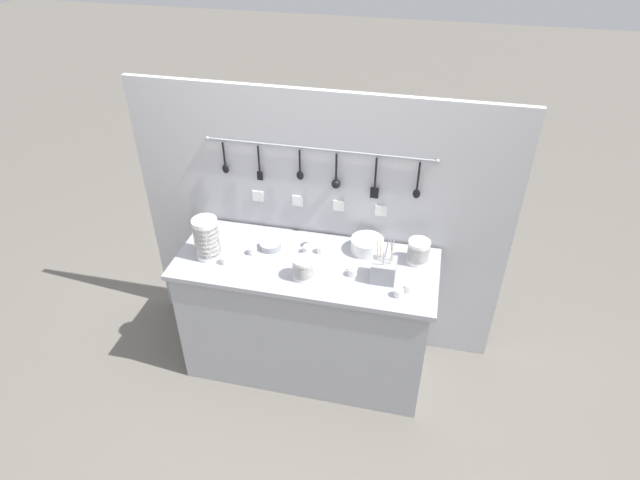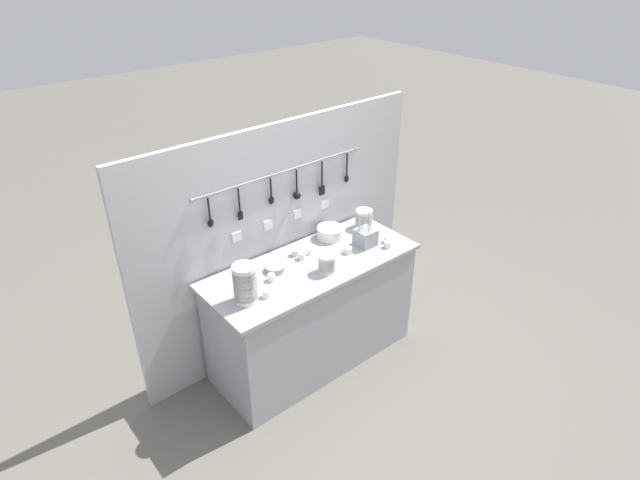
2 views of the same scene
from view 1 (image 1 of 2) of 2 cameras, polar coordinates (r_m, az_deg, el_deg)
name	(u,v)px [view 1 (image 1 of 2)]	position (r m, az deg, el deg)	size (l,w,h in m)	color
ground_plane	(308,361)	(3.77, -1.30, -12.79)	(20.00, 20.00, 0.00)	#666059
counter	(307,315)	(3.46, -1.40, -8.01)	(1.57, 0.63, 0.86)	#9EA0A8
back_wall	(319,225)	(3.43, -0.10, 1.58)	(2.37, 0.09, 1.79)	#B2B2B7
bowl_stack_back_corner	(207,238)	(3.22, -12.00, 0.18)	(0.15, 0.15, 0.26)	white
bowl_stack_tall_left	(303,268)	(3.03, -1.84, -3.03)	(0.12, 0.12, 0.13)	white
bowl_stack_short_front	(418,252)	(3.19, 10.45, -1.23)	(0.13, 0.13, 0.15)	white
plate_stack	(367,245)	(3.26, 5.04, -0.52)	(0.20, 0.20, 0.09)	white
steel_mixing_bowl	(270,245)	(3.30, -5.32, -0.57)	(0.13, 0.13, 0.04)	#93969E
cutlery_caddy	(384,270)	(3.04, 6.81, -3.17)	(0.14, 0.14, 0.28)	#93969E
cup_edge_near	(309,243)	(3.30, -1.18, -0.30)	(0.05, 0.05, 0.05)	white
cup_front_right	(253,250)	(3.26, -7.20, -1.12)	(0.05, 0.05, 0.05)	white
cup_edge_far	(353,272)	(3.08, 3.50, -3.40)	(0.05, 0.05, 0.05)	white
cup_back_left	(225,260)	(3.21, -10.12, -2.10)	(0.05, 0.05, 0.05)	white
cup_centre	(409,288)	(3.00, 9.48, -5.05)	(0.05, 0.05, 0.05)	white
cup_beside_plates	(321,249)	(3.24, 0.12, -0.98)	(0.05, 0.05, 0.05)	white
cup_mid_row	(399,293)	(2.96, 8.39, -5.58)	(0.05, 0.05, 0.05)	white
cup_by_caddy	(307,249)	(3.24, -1.36, -1.01)	(0.05, 0.05, 0.05)	white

